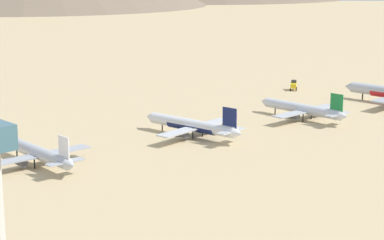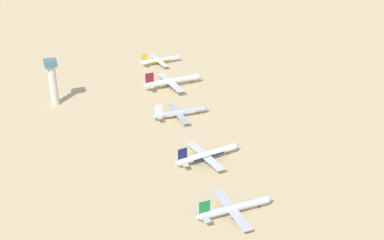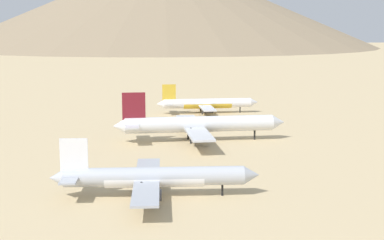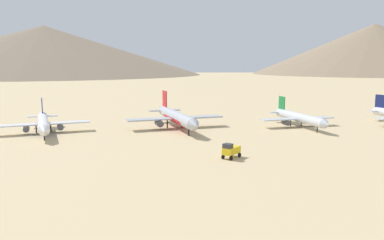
% 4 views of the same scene
% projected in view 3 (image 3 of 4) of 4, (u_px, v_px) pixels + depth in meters
% --- Properties ---
extents(parked_jet_4, '(34.24, 27.74, 9.89)m').
position_uv_depth(parked_jet_4, '(153.00, 177.00, 89.25)').
color(parked_jet_4, '#B2B7C1').
rests_on(parked_jet_4, ground).
extents(parked_jet_5, '(42.19, 34.29, 12.16)m').
position_uv_depth(parked_jet_5, '(198.00, 125.00, 132.59)').
color(parked_jet_5, silver).
rests_on(parked_jet_5, ground).
extents(parked_jet_6, '(32.91, 26.74, 9.49)m').
position_uv_depth(parked_jet_6, '(207.00, 104.00, 175.57)').
color(parked_jet_6, white).
rests_on(parked_jet_6, ground).
extents(desert_hill_1, '(591.69, 591.69, 124.77)m').
position_uv_depth(desert_hill_1, '(163.00, 2.00, 774.47)').
color(desert_hill_1, '#8C775B').
rests_on(desert_hill_1, ground).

